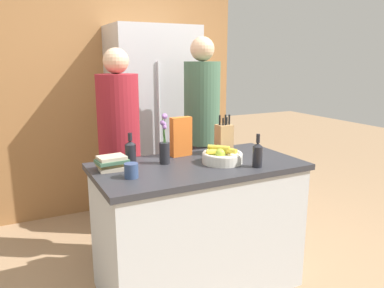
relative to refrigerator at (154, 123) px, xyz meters
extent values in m
plane|color=#A37F5B|center=(-0.24, -1.45, -0.97)|extent=(14.00, 14.00, 0.00)
cube|color=silver|center=(-0.24, -1.45, -0.53)|extent=(1.36, 0.71, 0.89)
cube|color=#2D2D33|center=(-0.24, -1.45, -0.07)|extent=(1.42, 0.74, 0.04)
cube|color=#9E6B3D|center=(-0.24, 0.36, 0.33)|extent=(2.62, 0.12, 2.60)
cube|color=#B7B7BC|center=(0.00, 0.00, 0.00)|extent=(0.86, 0.60, 1.95)
cylinder|color=#B7B7BC|center=(-0.06, -0.31, 0.10)|extent=(0.02, 0.02, 1.07)
cylinder|color=silver|center=(-0.08, -1.50, -0.02)|extent=(0.28, 0.28, 0.06)
torus|color=silver|center=(-0.08, -1.50, 0.01)|extent=(0.28, 0.28, 0.03)
sphere|color=#99B233|center=(-0.06, -1.42, 0.02)|extent=(0.07, 0.07, 0.07)
sphere|color=#99B233|center=(-0.10, -1.52, 0.02)|extent=(0.07, 0.07, 0.07)
sphere|color=#99B233|center=(-0.13, -1.48, 0.02)|extent=(0.07, 0.07, 0.07)
cylinder|color=yellow|center=(-0.11, -1.51, 0.04)|extent=(0.18, 0.09, 0.03)
cylinder|color=yellow|center=(-0.07, -1.52, 0.05)|extent=(0.11, 0.17, 0.03)
cylinder|color=yellow|center=(-0.10, -1.50, 0.06)|extent=(0.13, 0.13, 0.03)
cube|color=tan|center=(0.07, -1.29, 0.06)|extent=(0.11, 0.10, 0.22)
cylinder|color=black|center=(0.03, -1.29, 0.21)|extent=(0.01, 0.01, 0.08)
cylinder|color=black|center=(0.05, -1.31, 0.20)|extent=(0.01, 0.01, 0.07)
cylinder|color=black|center=(0.07, -1.31, 0.21)|extent=(0.01, 0.01, 0.09)
cylinder|color=black|center=(0.09, -1.29, 0.20)|extent=(0.01, 0.01, 0.07)
cylinder|color=black|center=(0.11, -1.30, 0.21)|extent=(0.01, 0.01, 0.08)
cylinder|color=#232328|center=(-0.44, -1.34, 0.02)|extent=(0.07, 0.07, 0.15)
cylinder|color=#477538|center=(-0.43, -1.34, 0.19)|extent=(0.01, 0.02, 0.18)
sphere|color=#9966B2|center=(-0.43, -1.34, 0.28)|extent=(0.04, 0.04, 0.04)
cylinder|color=#477538|center=(-0.43, -1.34, 0.16)|extent=(0.02, 0.01, 0.13)
sphere|color=#9966B2|center=(-0.43, -1.33, 0.22)|extent=(0.03, 0.03, 0.03)
cylinder|color=#477538|center=(-0.44, -1.34, 0.16)|extent=(0.01, 0.01, 0.13)
sphere|color=#9966B2|center=(-0.44, -1.34, 0.22)|extent=(0.02, 0.02, 0.02)
cylinder|color=#477538|center=(-0.45, -1.34, 0.17)|extent=(0.01, 0.02, 0.14)
sphere|color=#9966B2|center=(-0.45, -1.34, 0.24)|extent=(0.03, 0.03, 0.03)
cylinder|color=#477538|center=(-0.44, -1.35, 0.19)|extent=(0.02, 0.02, 0.18)
sphere|color=#9966B2|center=(-0.44, -1.35, 0.28)|extent=(0.03, 0.03, 0.03)
cylinder|color=#477538|center=(-0.44, -1.34, 0.15)|extent=(0.01, 0.01, 0.11)
sphere|color=#9966B2|center=(-0.44, -1.35, 0.21)|extent=(0.03, 0.03, 0.03)
cube|color=orange|center=(-0.25, -1.20, 0.10)|extent=(0.16, 0.07, 0.29)
cylinder|color=#334770|center=(-0.74, -1.54, 0.00)|extent=(0.08, 0.08, 0.09)
torus|color=#334770|center=(-0.73, -1.50, 0.00)|extent=(0.03, 0.06, 0.06)
cube|color=#B7A88E|center=(-0.80, -1.34, -0.04)|extent=(0.18, 0.13, 0.02)
cube|color=#99844C|center=(-0.81, -1.32, -0.01)|extent=(0.17, 0.13, 0.02)
cube|color=#3D6047|center=(-0.80, -1.33, 0.01)|extent=(0.21, 0.15, 0.02)
cube|color=#B7A88E|center=(-0.80, -1.33, 0.03)|extent=(0.18, 0.14, 0.02)
cylinder|color=black|center=(-0.64, -1.23, 0.02)|extent=(0.07, 0.07, 0.13)
cone|color=black|center=(-0.64, -1.23, 0.10)|extent=(0.07, 0.07, 0.03)
cylinder|color=black|center=(-0.64, -1.23, 0.14)|extent=(0.03, 0.03, 0.06)
cylinder|color=black|center=(0.08, -1.70, 0.02)|extent=(0.07, 0.07, 0.14)
cone|color=black|center=(0.08, -1.70, 0.10)|extent=(0.07, 0.07, 0.03)
cylinder|color=black|center=(0.08, -1.70, 0.15)|extent=(0.02, 0.02, 0.06)
cube|color=#383842|center=(-0.58, -0.75, -0.56)|extent=(0.31, 0.27, 0.83)
cylinder|color=maroon|center=(-0.58, -0.75, 0.19)|extent=(0.33, 0.33, 0.69)
sphere|color=#DBAD89|center=(-0.58, -0.75, 0.64)|extent=(0.20, 0.20, 0.20)
cube|color=#383842|center=(0.20, -0.69, -0.54)|extent=(0.28, 0.21, 0.88)
cylinder|color=#42664C|center=(0.20, -0.69, 0.27)|extent=(0.32, 0.32, 0.73)
sphere|color=#DBAD89|center=(0.20, -0.69, 0.74)|extent=(0.21, 0.21, 0.21)
camera|label=1|loc=(-1.38, -3.64, 0.65)|focal=35.00mm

